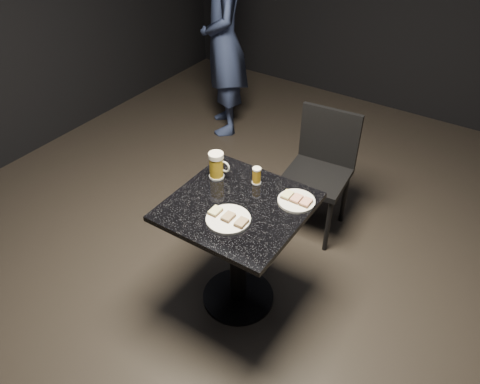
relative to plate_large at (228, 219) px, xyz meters
The scene contains 10 objects.
floor 0.77m from the plate_large, 102.69° to the left, with size 6.00×6.00×0.00m, color black.
plate_large is the anchor object (origin of this frame).
plate_small 0.39m from the plate_large, 55.86° to the left, with size 0.20×0.20×0.01m, color white.
patron 2.27m from the plate_large, 125.52° to the left, with size 0.62×0.41×1.70m, color navy.
table 0.28m from the plate_large, 102.69° to the left, with size 0.70×0.70×0.75m.
beer_mug 0.39m from the plate_large, 134.22° to the left, with size 0.12×0.09×0.16m.
beer_tumbler 0.36m from the plate_large, 98.21° to the left, with size 0.05×0.05×0.10m.
chair 1.08m from the plate_large, 87.92° to the left, with size 0.45×0.45×0.88m.
canapes_on_plate_large 0.02m from the plate_large, 104.04° to the left, with size 0.21×0.07×0.02m.
canapes_on_plate_small 0.39m from the plate_large, 55.86° to the left, with size 0.16×0.07×0.02m.
Camera 1 is at (1.06, -1.59, 2.31)m, focal length 35.00 mm.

